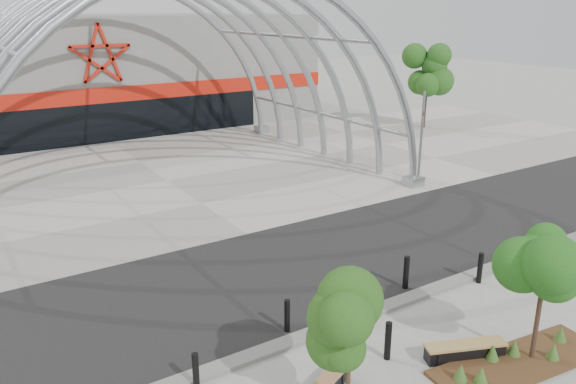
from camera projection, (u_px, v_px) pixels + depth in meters
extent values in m
plane|color=gray|center=(362.00, 312.00, 16.49)|extent=(140.00, 140.00, 0.00)
cube|color=black|center=(296.00, 267.00, 19.29)|extent=(140.00, 7.00, 0.02)
cube|color=gray|center=(167.00, 181.00, 28.86)|extent=(60.00, 17.00, 0.04)
cube|color=slate|center=(367.00, 313.00, 16.28)|extent=(60.00, 0.50, 0.12)
cube|color=slate|center=(75.00, 71.00, 41.99)|extent=(34.00, 15.00, 8.00)
cube|color=black|center=(107.00, 123.00, 36.89)|extent=(22.00, 0.25, 2.60)
cube|color=red|center=(104.00, 95.00, 36.32)|extent=(34.00, 0.30, 1.00)
torus|color=#9A9FA4|center=(235.00, 227.00, 22.88)|extent=(20.36, 0.36, 20.36)
torus|color=#9A9FA4|center=(209.00, 209.00, 24.88)|extent=(20.36, 0.36, 20.36)
torus|color=#9A9FA4|center=(186.00, 194.00, 26.87)|extent=(20.36, 0.36, 20.36)
torus|color=#9A9FA4|center=(167.00, 181.00, 28.87)|extent=(20.36, 0.36, 20.36)
torus|color=#9A9FA4|center=(150.00, 170.00, 30.87)|extent=(20.36, 0.36, 20.36)
torus|color=#9A9FA4|center=(136.00, 160.00, 32.86)|extent=(20.36, 0.36, 20.36)
torus|color=#9A9FA4|center=(123.00, 151.00, 34.86)|extent=(20.36, 0.36, 20.36)
cylinder|color=#9A9FA4|center=(320.00, 113.00, 33.03)|extent=(0.20, 15.00, 0.20)
cylinder|color=#9A9FA4|center=(283.00, 35.00, 30.29)|extent=(0.20, 15.00, 0.20)
cube|color=#9A9FA4|center=(413.00, 182.00, 27.95)|extent=(0.80, 0.80, 0.50)
cube|color=#9A9FA4|center=(262.00, 129.00, 39.92)|extent=(0.80, 0.80, 0.50)
cube|color=#402B18|center=(519.00, 363.00, 14.05)|extent=(4.97, 2.03, 0.09)
cone|color=#3E6526|center=(481.00, 374.00, 13.18)|extent=(0.33, 0.33, 0.42)
cone|color=#3E6526|center=(515.00, 347.00, 14.24)|extent=(0.33, 0.33, 0.42)
cone|color=#3E6526|center=(553.00, 351.00, 14.08)|extent=(0.33, 0.33, 0.42)
cone|color=#3E6526|center=(493.00, 352.00, 14.05)|extent=(0.33, 0.33, 0.42)
cone|color=#3E6526|center=(561.00, 334.00, 14.83)|extent=(0.33, 0.33, 0.42)
cone|color=#3E6526|center=(461.00, 372.00, 13.27)|extent=(0.33, 0.33, 0.42)
cylinder|color=slate|center=(421.00, 137.00, 28.15)|extent=(0.13, 0.13, 4.61)
imported|color=black|center=(423.00, 117.00, 27.83)|extent=(0.23, 0.65, 0.13)
ellipsoid|color=#1C3D0D|center=(350.00, 321.00, 11.40)|extent=(1.49, 1.49, 1.89)
cylinder|color=black|center=(536.00, 328.00, 13.97)|extent=(0.12, 0.12, 1.83)
ellipsoid|color=#0E4C0E|center=(546.00, 267.00, 13.45)|extent=(1.51, 1.51, 2.00)
cube|color=black|center=(337.00, 375.00, 13.37)|extent=(0.25, 0.39, 0.35)
cube|color=brown|center=(324.00, 383.00, 12.80)|extent=(1.78, 1.06, 0.05)
cube|color=black|center=(465.00, 353.00, 14.24)|extent=(2.05, 1.14, 0.35)
cube|color=black|center=(436.00, 355.00, 14.09)|extent=(0.29, 0.47, 0.41)
cube|color=black|center=(493.00, 348.00, 14.36)|extent=(0.29, 0.47, 0.41)
cube|color=#9C8947|center=(466.00, 345.00, 14.16)|extent=(2.12, 1.23, 0.06)
cylinder|color=black|center=(196.00, 372.00, 12.98)|extent=(0.16, 0.16, 0.97)
cylinder|color=black|center=(287.00, 316.00, 15.32)|extent=(0.16, 0.16, 0.97)
cylinder|color=black|center=(388.00, 341.00, 14.13)|extent=(0.17, 0.17, 1.04)
cylinder|color=black|center=(406.00, 273.00, 17.68)|extent=(0.18, 0.18, 1.11)
cylinder|color=black|center=(480.00, 268.00, 18.08)|extent=(0.17, 0.17, 1.04)
cylinder|color=#302317|center=(425.00, 108.00, 41.19)|extent=(0.20, 0.20, 3.03)
ellipsoid|color=#164511|center=(428.00, 69.00, 40.33)|extent=(2.70, 2.70, 3.30)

